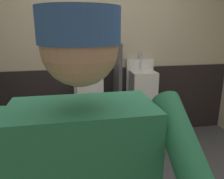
# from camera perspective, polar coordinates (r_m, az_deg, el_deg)

# --- Properties ---
(wall_back) EXTENTS (4.51, 0.12, 2.69)m
(wall_back) POSITION_cam_1_polar(r_m,az_deg,el_deg) (3.21, -2.96, 11.05)
(wall_back) COLOR beige
(wall_back) RESTS_ON ground_plane
(wainscot_band_back) EXTENTS (3.91, 0.03, 1.03)m
(wainscot_band_back) POSITION_cam_1_polar(r_m,az_deg,el_deg) (3.31, -2.57, -3.45)
(wainscot_band_back) COLOR black
(wainscot_band_back) RESTS_ON ground_plane
(urinal_left) EXTENTS (0.40, 0.34, 1.24)m
(urinal_left) POSITION_cam_1_polar(r_m,az_deg,el_deg) (3.08, -5.80, 0.05)
(urinal_left) COLOR white
(urinal_left) RESTS_ON ground_plane
(urinal_middle) EXTENTS (0.40, 0.34, 1.24)m
(urinal_middle) POSITION_cam_1_polar(r_m,az_deg,el_deg) (3.23, 7.57, 0.74)
(urinal_middle) COLOR white
(urinal_middle) RESTS_ON ground_plane
(privacy_divider_panel) EXTENTS (0.04, 0.40, 0.90)m
(privacy_divider_panel) POSITION_cam_1_polar(r_m,az_deg,el_deg) (3.02, 1.34, 3.22)
(privacy_divider_panel) COLOR #4C4C51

